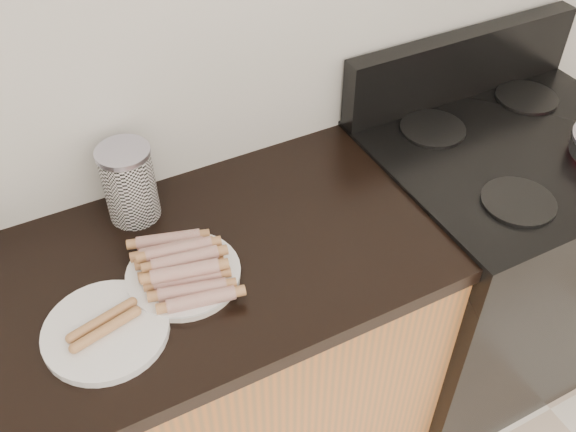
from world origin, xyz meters
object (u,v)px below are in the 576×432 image
main_plate (184,276)px  canister (129,183)px  stove (486,261)px  side_plate (106,330)px

main_plate → canister: 0.26m
stove → side_plate: (-1.16, -0.08, 0.45)m
main_plate → side_plate: side_plate is taller
canister → side_plate: bearing=-117.1°
stove → canister: 1.16m
stove → side_plate: 1.25m
side_plate → canister: 0.36m
stove → main_plate: 1.07m
stove → canister: bearing=166.9°
main_plate → side_plate: 0.20m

